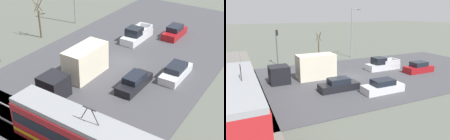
# 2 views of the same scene
# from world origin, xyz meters

# --- Properties ---
(ground_plane) EXTENTS (320.00, 320.00, 0.00)m
(ground_plane) POSITION_xyz_m (0.00, 0.00, 0.00)
(ground_plane) COLOR #565B51
(road_surface) EXTENTS (20.50, 48.39, 0.08)m
(road_surface) POSITION_xyz_m (0.00, 0.00, 0.04)
(road_surface) COLOR #424247
(road_surface) RESTS_ON ground
(rail_bed) EXTENTS (58.09, 4.40, 0.22)m
(rail_bed) POSITION_xyz_m (0.00, 14.03, 0.05)
(rail_bed) COLOR slate
(rail_bed) RESTS_ON ground
(box_truck) EXTENTS (2.40, 8.59, 3.25)m
(box_truck) POSITION_xyz_m (1.45, 5.90, 1.58)
(box_truck) COLOR black
(box_truck) RESTS_ON ground
(pickup_truck) EXTENTS (2.01, 5.36, 1.95)m
(pickup_truck) POSITION_xyz_m (1.52, -6.17, 0.81)
(pickup_truck) COLOR silver
(pickup_truck) RESTS_ON ground
(sedan_car_0) EXTENTS (1.87, 4.77, 1.47)m
(sedan_car_0) POSITION_xyz_m (-6.70, -0.15, 0.68)
(sedan_car_0) COLOR silver
(sedan_car_0) RESTS_ON ground
(sedan_car_1) EXTENTS (1.75, 4.65, 1.44)m
(sedan_car_1) POSITION_xyz_m (-4.07, 4.01, 0.67)
(sedan_car_1) COLOR black
(sedan_car_1) RESTS_ON ground
(sedan_car_2) EXTENTS (1.86, 4.46, 1.59)m
(sedan_car_2) POSITION_xyz_m (-2.17, -10.06, 0.73)
(sedan_car_2) COLOR maroon
(sedan_car_2) RESTS_ON ground
(street_tree) EXTENTS (1.24, 1.03, 5.27)m
(street_tree) POSITION_xyz_m (12.79, 0.03, 2.40)
(street_tree) COLOR brown
(street_tree) RESTS_ON ground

